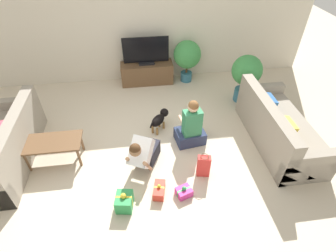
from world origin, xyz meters
The scene contains 16 objects.
ground_plane centered at (0.00, 0.00, 0.00)m, with size 16.00×16.00×0.00m, color beige.
wall_back centered at (0.00, 2.63, 1.30)m, with size 8.40×0.06×2.60m.
sofa_left centered at (-2.39, 0.04, 0.30)m, with size 0.91×2.08×0.87m.
sofa_right centered at (2.39, -0.12, 0.31)m, with size 0.91×2.08×0.87m.
coffee_table centered at (-1.57, -0.06, 0.38)m, with size 0.95×0.50×0.43m.
tv_console centered at (0.19, 2.34, 0.25)m, with size 1.25×0.44×0.50m.
tv centered at (0.19, 2.34, 0.80)m, with size 1.07×0.20×0.66m.
potted_plant_corner_right centered at (2.25, 1.27, 0.68)m, with size 0.64×0.64×1.07m.
potted_plant_back_right centered at (1.16, 2.29, 0.67)m, with size 0.66×0.66×1.03m.
person_kneeling centered at (-0.07, -0.41, 0.33)m, with size 0.61×0.81×0.76m.
person_sitting centered at (0.82, 0.07, 0.35)m, with size 0.57×0.53×0.95m.
dog centered at (0.29, 0.51, 0.26)m, with size 0.41×0.46×0.39m.
gift_box_a centered at (0.48, -1.08, 0.07)m, with size 0.28×0.25×0.19m.
gift_box_b centered at (-0.42, -1.16, 0.12)m, with size 0.28×0.32×0.30m.
gift_box_c centered at (0.11, -1.00, 0.08)m, with size 0.23×0.34×0.20m.
gift_bag_a centered at (0.87, -0.73, 0.21)m, with size 0.23×0.16×0.43m.
Camera 1 is at (-0.08, -3.42, 3.44)m, focal length 28.00 mm.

